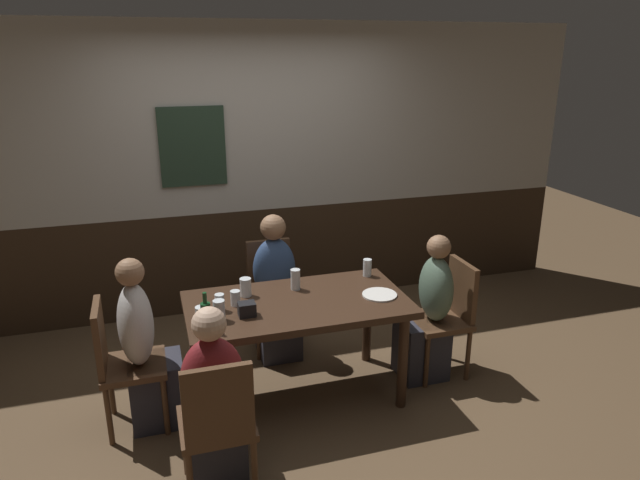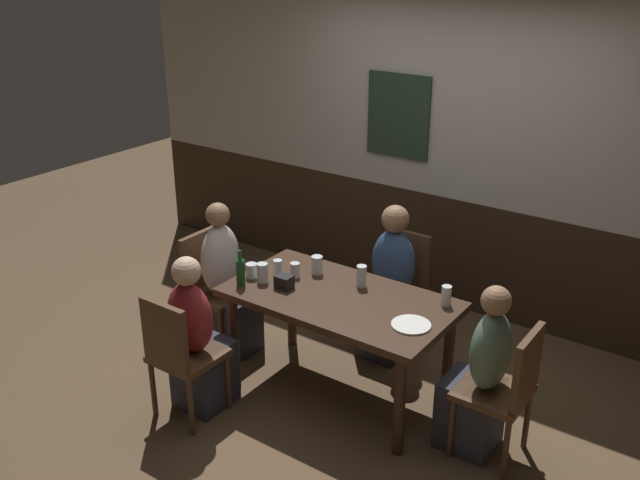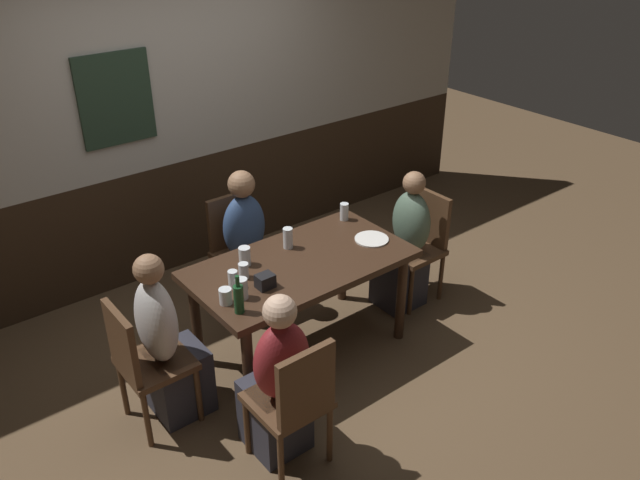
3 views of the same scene
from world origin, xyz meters
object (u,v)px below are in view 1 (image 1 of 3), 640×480
(beer_bottle_green, at_px, (206,316))
(plate_white_large, at_px, (380,295))
(beer_glass_tall, at_px, (367,269))
(dining_table, at_px, (297,314))
(chair_mid_far, at_px, (272,288))
(pint_glass_pale, at_px, (219,312))
(condiment_caddy, at_px, (247,309))
(beer_glass_half, at_px, (220,304))
(tumbler_water, at_px, (202,315))
(pint_glass_stout, at_px, (235,299))
(person_head_west, at_px, (147,357))
(chair_head_west, at_px, (120,359))
(pint_glass_amber, at_px, (295,281))
(highball_clear, at_px, (246,288))
(person_head_east, at_px, (428,319))
(chair_head_east, at_px, (448,312))
(chair_left_near, at_px, (218,421))
(person_left_near, at_px, (214,409))
(person_mid_far, at_px, (276,297))

(beer_bottle_green, xyz_separation_m, plate_white_large, (1.20, 0.17, -0.09))
(beer_glass_tall, height_order, beer_bottle_green, beer_bottle_green)
(dining_table, bearing_deg, chair_mid_far, 90.00)
(pint_glass_pale, bearing_deg, beer_glass_tall, 19.65)
(chair_mid_far, bearing_deg, condiment_caddy, -111.16)
(beer_glass_half, bearing_deg, tumbler_water, -135.95)
(pint_glass_stout, xyz_separation_m, beer_bottle_green, (-0.22, -0.31, 0.05))
(person_head_west, relative_size, condiment_caddy, 10.57)
(chair_head_west, xyz_separation_m, pint_glass_amber, (1.21, 0.20, 0.31))
(pint_glass_amber, xyz_separation_m, highball_clear, (-0.36, -0.01, -0.01))
(pint_glass_pale, xyz_separation_m, beer_bottle_green, (-0.09, -0.12, 0.04))
(tumbler_water, relative_size, condiment_caddy, 0.91)
(highball_clear, bearing_deg, beer_bottle_green, -125.98)
(person_head_east, xyz_separation_m, pint_glass_pale, (-1.54, -0.13, 0.34))
(chair_head_east, height_order, beer_bottle_green, beer_bottle_green)
(person_head_west, xyz_separation_m, beer_bottle_green, (0.37, -0.25, 0.35))
(chair_left_near, height_order, chair_head_east, same)
(chair_mid_far, height_order, condiment_caddy, chair_mid_far)
(pint_glass_amber, xyz_separation_m, condiment_caddy, (-0.41, -0.32, -0.02))
(person_head_west, bearing_deg, highball_clear, 15.54)
(person_head_west, distance_m, plate_white_large, 1.60)
(person_left_near, height_order, person_mid_far, person_mid_far)
(person_left_near, bearing_deg, chair_head_west, 127.54)
(chair_left_near, xyz_separation_m, chair_mid_far, (0.66, 1.64, 0.00))
(pint_glass_stout, height_order, beer_bottle_green, beer_bottle_green)
(plate_white_large, bearing_deg, chair_head_east, 7.39)
(person_head_west, distance_m, person_head_east, 2.00)
(chair_left_near, height_order, person_left_near, person_left_near)
(plate_white_large, bearing_deg, beer_glass_half, 175.51)
(chair_mid_far, bearing_deg, dining_table, -90.00)
(beer_glass_half, bearing_deg, dining_table, -0.91)
(chair_left_near, bearing_deg, tumbler_water, 89.12)
(highball_clear, bearing_deg, person_left_near, -112.01)
(beer_bottle_green, height_order, plate_white_large, beer_bottle_green)
(chair_left_near, relative_size, beer_glass_half, 7.66)
(beer_glass_tall, bearing_deg, beer_bottle_green, -157.03)
(chair_left_near, bearing_deg, beer_glass_half, 80.39)
(highball_clear, relative_size, condiment_caddy, 1.17)
(chair_left_near, xyz_separation_m, person_left_near, (0.00, 0.16, -0.04))
(person_head_east, distance_m, plate_white_large, 0.52)
(person_left_near, xyz_separation_m, plate_white_large, (1.23, 0.58, 0.29))
(dining_table, relative_size, tumbler_water, 14.97)
(beer_glass_tall, bearing_deg, dining_table, -155.30)
(person_head_west, distance_m, person_mid_far, 1.20)
(chair_head_east, distance_m, person_head_west, 2.17)
(chair_mid_far, height_order, highball_clear, chair_mid_far)
(pint_glass_stout, bearing_deg, chair_left_near, -105.87)
(chair_head_west, height_order, person_left_near, person_left_near)
(chair_head_east, xyz_separation_m, person_head_east, (-0.16, 0.00, -0.03))
(pint_glass_pale, distance_m, plate_white_large, 1.11)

